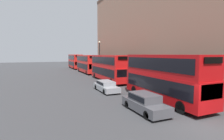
{
  "coord_description": "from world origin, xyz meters",
  "views": [
    {
      "loc": [
        -9.37,
        -7.2,
        4.48
      ],
      "look_at": [
        0.48,
        15.7,
        2.22
      ],
      "focal_mm": 28.0,
      "sensor_mm": 36.0,
      "label": 1
    }
  ],
  "objects_px": {
    "car_hatchback": "(106,86)",
    "pedestrian": "(110,73)",
    "bus_leading": "(164,76)",
    "car_dark_sedan": "(145,102)",
    "bus_third_in_queue": "(87,63)",
    "bus_trailing": "(75,61)",
    "bus_second_in_queue": "(109,67)"
  },
  "relations": [
    {
      "from": "bus_leading",
      "to": "bus_second_in_queue",
      "type": "relative_size",
      "value": 0.89
    },
    {
      "from": "bus_leading",
      "to": "car_dark_sedan",
      "type": "distance_m",
      "value": 4.26
    },
    {
      "from": "bus_second_in_queue",
      "to": "bus_third_in_queue",
      "type": "relative_size",
      "value": 1.01
    },
    {
      "from": "bus_second_in_queue",
      "to": "bus_third_in_queue",
      "type": "distance_m",
      "value": 13.79
    },
    {
      "from": "car_dark_sedan",
      "to": "car_hatchback",
      "type": "height_order",
      "value": "car_dark_sedan"
    },
    {
      "from": "car_hatchback",
      "to": "pedestrian",
      "type": "relative_size",
      "value": 2.71
    },
    {
      "from": "bus_second_in_queue",
      "to": "car_dark_sedan",
      "type": "xyz_separation_m",
      "value": [
        -3.4,
        -15.75,
        -1.62
      ]
    },
    {
      "from": "bus_third_in_queue",
      "to": "car_dark_sedan",
      "type": "relative_size",
      "value": 2.53
    },
    {
      "from": "car_hatchback",
      "to": "bus_leading",
      "type": "bearing_deg",
      "value": -61.79
    },
    {
      "from": "car_dark_sedan",
      "to": "car_hatchback",
      "type": "bearing_deg",
      "value": 90.0
    },
    {
      "from": "bus_leading",
      "to": "car_hatchback",
      "type": "relative_size",
      "value": 2.15
    },
    {
      "from": "bus_leading",
      "to": "bus_trailing",
      "type": "relative_size",
      "value": 0.96
    },
    {
      "from": "bus_trailing",
      "to": "car_hatchback",
      "type": "bearing_deg",
      "value": -95.51
    },
    {
      "from": "car_dark_sedan",
      "to": "pedestrian",
      "type": "bearing_deg",
      "value": 74.61
    },
    {
      "from": "car_hatchback",
      "to": "pedestrian",
      "type": "bearing_deg",
      "value": 65.69
    },
    {
      "from": "bus_second_in_queue",
      "to": "pedestrian",
      "type": "bearing_deg",
      "value": 65.88
    },
    {
      "from": "bus_second_in_queue",
      "to": "car_hatchback",
      "type": "relative_size",
      "value": 2.4
    },
    {
      "from": "bus_second_in_queue",
      "to": "bus_trailing",
      "type": "relative_size",
      "value": 1.08
    },
    {
      "from": "bus_leading",
      "to": "bus_third_in_queue",
      "type": "distance_m",
      "value": 27.6
    },
    {
      "from": "bus_trailing",
      "to": "car_hatchback",
      "type": "distance_m",
      "value": 35.42
    },
    {
      "from": "bus_second_in_queue",
      "to": "car_hatchback",
      "type": "height_order",
      "value": "bus_second_in_queue"
    },
    {
      "from": "bus_third_in_queue",
      "to": "car_dark_sedan",
      "type": "xyz_separation_m",
      "value": [
        -3.4,
        -29.54,
        -1.59
      ]
    },
    {
      "from": "bus_leading",
      "to": "pedestrian",
      "type": "relative_size",
      "value": 5.83
    },
    {
      "from": "bus_trailing",
      "to": "pedestrian",
      "type": "bearing_deg",
      "value": -83.8
    },
    {
      "from": "car_dark_sedan",
      "to": "car_hatchback",
      "type": "relative_size",
      "value": 0.94
    },
    {
      "from": "bus_trailing",
      "to": "pedestrian",
      "type": "distance_m",
      "value": 22.51
    },
    {
      "from": "car_dark_sedan",
      "to": "pedestrian",
      "type": "distance_m",
      "value": 21.96
    },
    {
      "from": "bus_leading",
      "to": "bus_second_in_queue",
      "type": "bearing_deg",
      "value": 90.0
    },
    {
      "from": "bus_third_in_queue",
      "to": "bus_trailing",
      "type": "bearing_deg",
      "value": 90.0
    },
    {
      "from": "bus_third_in_queue",
      "to": "bus_leading",
      "type": "bearing_deg",
      "value": -90.0
    },
    {
      "from": "car_dark_sedan",
      "to": "pedestrian",
      "type": "xyz_separation_m",
      "value": [
        5.83,
        21.17,
        0.03
      ]
    },
    {
      "from": "bus_trailing",
      "to": "pedestrian",
      "type": "relative_size",
      "value": 6.04
    }
  ]
}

